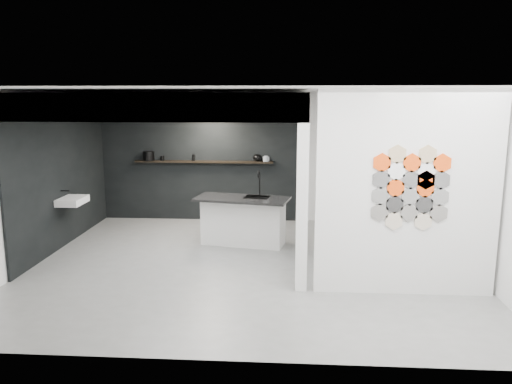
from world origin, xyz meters
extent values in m
cube|color=slate|center=(0.00, 0.00, -0.01)|extent=(7.00, 6.00, 0.01)
cube|color=silver|center=(2.23, -1.00, 1.40)|extent=(2.45, 0.15, 2.80)
cube|color=black|center=(-1.30, 2.97, 1.18)|extent=(4.40, 0.04, 2.35)
cube|color=black|center=(-3.47, 1.00, 1.18)|extent=(0.04, 4.00, 2.35)
cube|color=silver|center=(-1.30, 1.00, 2.55)|extent=(4.40, 4.00, 0.40)
cube|color=silver|center=(0.82, -1.00, 1.18)|extent=(0.16, 0.16, 2.35)
cube|color=silver|center=(-1.30, -0.92, 2.55)|extent=(4.40, 0.16, 0.40)
cube|color=silver|center=(-3.24, 0.80, 0.85)|extent=(0.40, 0.60, 0.12)
cube|color=black|center=(-1.20, 2.87, 1.30)|extent=(3.00, 0.15, 0.04)
cube|color=silver|center=(-0.19, 1.16, 0.42)|extent=(1.56, 0.81, 0.85)
cube|color=black|center=(-0.21, 1.08, 0.87)|extent=(1.79, 1.05, 0.04)
cube|color=black|center=(0.06, 1.16, 0.88)|extent=(0.51, 0.45, 0.01)
cylinder|color=black|center=(0.10, 1.35, 1.09)|extent=(0.03, 0.03, 0.40)
torus|color=black|center=(0.09, 1.29, 1.28)|extent=(0.05, 0.14, 0.14)
cylinder|color=black|center=(-2.40, 2.87, 1.42)|extent=(0.26, 0.26, 0.20)
ellipsoid|color=black|center=(-0.04, 2.87, 1.40)|extent=(0.21, 0.21, 0.15)
cylinder|color=gray|center=(0.15, 2.87, 1.37)|extent=(0.16, 0.16, 0.10)
cylinder|color=gray|center=(0.15, 2.87, 1.38)|extent=(0.10, 0.10, 0.12)
cylinder|color=black|center=(-1.42, 2.87, 1.39)|extent=(0.06, 0.06, 0.14)
cylinder|color=black|center=(-2.11, 2.87, 1.37)|extent=(0.10, 0.10, 0.10)
cylinder|color=#66635E|center=(1.86, -1.09, 1.16)|extent=(0.26, 0.02, 0.26)
cylinder|color=silver|center=(1.86, -1.09, 1.39)|extent=(0.26, 0.02, 0.26)
cylinder|color=black|center=(1.86, -1.09, 1.61)|extent=(0.26, 0.02, 0.26)
cylinder|color=#F2480C|center=(1.86, -1.09, 1.84)|extent=(0.26, 0.02, 0.26)
cylinder|color=beige|center=(2.06, -1.09, 1.05)|extent=(0.26, 0.02, 0.26)
cylinder|color=#2D2D2D|center=(2.06, -1.09, 1.27)|extent=(0.26, 0.02, 0.26)
cylinder|color=#F2480C|center=(2.06, -1.09, 1.50)|extent=(0.26, 0.02, 0.26)
cylinder|color=white|center=(2.06, -1.09, 1.73)|extent=(0.26, 0.02, 0.26)
cylinder|color=tan|center=(2.06, -1.09, 1.95)|extent=(0.26, 0.02, 0.26)
cylinder|color=#66635E|center=(2.25, -1.09, 1.16)|extent=(0.26, 0.02, 0.26)
cylinder|color=silver|center=(2.25, -1.09, 1.39)|extent=(0.26, 0.02, 0.26)
cylinder|color=black|center=(2.25, -1.09, 1.61)|extent=(0.26, 0.02, 0.26)
cylinder|color=#F2480C|center=(2.25, -1.09, 1.84)|extent=(0.26, 0.02, 0.26)
cylinder|color=beige|center=(2.44, -1.09, 1.05)|extent=(0.26, 0.02, 0.26)
cylinder|color=#2D2D2D|center=(2.44, -1.09, 1.27)|extent=(0.26, 0.02, 0.26)
cylinder|color=#F2480C|center=(2.44, -1.09, 1.50)|extent=(0.26, 0.02, 0.26)
cylinder|color=white|center=(2.44, -1.09, 1.73)|extent=(0.26, 0.02, 0.26)
cylinder|color=tan|center=(2.44, -1.09, 1.95)|extent=(0.26, 0.02, 0.26)
cylinder|color=#66635E|center=(2.64, -1.09, 1.16)|extent=(0.26, 0.02, 0.26)
cylinder|color=silver|center=(2.64, -1.09, 1.39)|extent=(0.26, 0.02, 0.26)
cylinder|color=black|center=(2.64, -1.09, 1.61)|extent=(0.26, 0.02, 0.26)
cylinder|color=#F2480C|center=(2.64, -1.09, 1.84)|extent=(0.26, 0.02, 0.26)
cylinder|color=#F2480C|center=(2.44, -1.09, 1.61)|extent=(0.26, 0.02, 0.26)
camera|label=1|loc=(0.62, -7.72, 2.72)|focal=35.00mm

